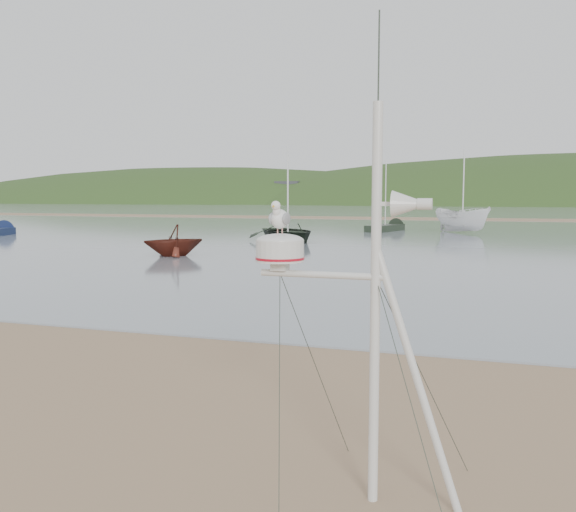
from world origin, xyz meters
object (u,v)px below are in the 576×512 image
(mast_rig, at_px, (367,389))
(sailboat_blue_near, at_px, (0,231))
(boat_white, at_px, (463,198))
(sailboat_dark_mid, at_px, (393,227))
(boat_red, at_px, (173,226))
(boat_dark, at_px, (288,197))

(mast_rig, relative_size, sailboat_blue_near, 0.66)
(boat_white, xyz_separation_m, sailboat_dark_mid, (-5.61, 2.11, -2.36))
(boat_red, xyz_separation_m, sailboat_blue_near, (-19.80, 10.11, -1.14))
(mast_rig, bearing_deg, sailboat_blue_near, 137.50)
(boat_white, distance_m, sailboat_dark_mid, 6.44)
(sailboat_blue_near, bearing_deg, sailboat_dark_mid, 29.50)
(mast_rig, xyz_separation_m, boat_white, (-0.92, 42.84, 1.59))
(boat_red, height_order, boat_white, boat_white)
(boat_red, bearing_deg, boat_white, 104.93)
(boat_white, distance_m, sailboat_blue_near, 34.45)
(boat_red, height_order, sailboat_dark_mid, sailboat_dark_mid)
(boat_dark, bearing_deg, boat_white, 12.24)
(boat_dark, relative_size, boat_red, 1.93)
(boat_red, bearing_deg, boat_dark, 120.64)
(mast_rig, xyz_separation_m, sailboat_dark_mid, (-6.52, 44.95, -0.77))
(boat_white, relative_size, sailboat_blue_near, 0.78)
(boat_dark, bearing_deg, sailboat_dark_mid, 34.21)
(mast_rig, bearing_deg, sailboat_dark_mid, 98.26)
(mast_rig, relative_size, sailboat_dark_mid, 0.72)
(sailboat_blue_near, xyz_separation_m, sailboat_dark_mid, (26.30, 14.88, 0.00))
(boat_red, bearing_deg, sailboat_blue_near, -164.23)
(boat_red, relative_size, sailboat_blue_near, 0.42)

